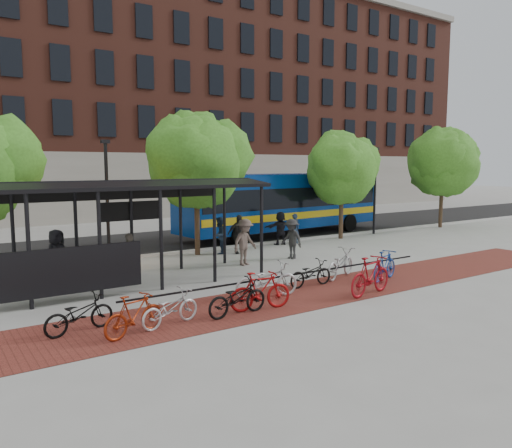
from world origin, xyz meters
TOP-DOWN VIEW (x-y plane):
  - ground at (0.00, 0.00)m, footprint 160.00×160.00m
  - asphalt_street at (0.00, 8.00)m, footprint 160.00×8.00m
  - curb at (0.00, 4.00)m, footprint 160.00×0.25m
  - brick_strip at (-2.00, -5.00)m, footprint 24.00×3.00m
  - bike_rack_rail at (-3.30, -4.10)m, footprint 12.00×0.05m
  - building_brick at (10.00, 26.00)m, footprint 55.00×14.00m
  - bus_shelter at (-8.13, -0.48)m, footprint 10.60×3.07m
  - tree_b at (-2.90, 3.35)m, footprint 5.15×4.20m
  - tree_c at (6.09, 3.35)m, footprint 4.66×3.80m
  - tree_d at (15.10, 3.35)m, footprint 5.39×4.40m
  - lamp_post_left at (-7.00, 3.60)m, footprint 0.35×0.20m
  - lamp_post_right at (9.00, 3.60)m, footprint 0.35×0.20m
  - bus at (4.13, 6.23)m, footprint 13.46×4.03m
  - bike_0 at (-10.41, -4.68)m, footprint 1.87×0.97m
  - bike_1 at (-9.37, -5.66)m, footprint 1.79×0.95m
  - bike_2 at (-8.34, -5.44)m, footprint 1.83×0.99m
  - bike_4 at (-6.46, -5.66)m, footprint 1.93×0.80m
  - bike_5 at (-5.65, -5.60)m, footprint 1.92×0.85m
  - bike_6 at (-4.73, -4.61)m, footprint 2.20×1.07m
  - bike_8 at (-2.67, -4.28)m, footprint 1.73×0.63m
  - bike_9 at (-1.83, -6.20)m, footprint 2.16×0.94m
  - bike_10 at (-0.91, -3.88)m, footprint 2.14×1.40m
  - bike_11 at (0.10, -5.08)m, footprint 1.88×1.05m
  - pedestrian_0 at (-9.61, 1.14)m, footprint 1.09×0.97m
  - pedestrian_1 at (-7.43, -0.01)m, footprint 0.74×0.62m
  - pedestrian_2 at (-2.06, 2.88)m, footprint 1.05×1.03m
  - pedestrian_3 at (-2.53, 0.02)m, footprint 1.37×0.98m
  - pedestrian_4 at (-1.28, 2.47)m, footprint 1.15×0.75m
  - pedestrian_5 at (1.88, 3.45)m, footprint 1.67×0.83m
  - pedestrian_7 at (2.71, 3.35)m, footprint 0.65×0.51m
  - pedestrian_9 at (-0.06, 0.06)m, footprint 0.81×1.22m

SIDE VIEW (x-z plane):
  - ground at x=0.00m, z-range 0.00..0.00m
  - bike_rack_rail at x=-3.30m, z-range -0.47..0.47m
  - brick_strip at x=-2.00m, z-range 0.00..0.01m
  - asphalt_street at x=0.00m, z-range 0.00..0.01m
  - curb at x=0.00m, z-range 0.00..0.12m
  - bike_8 at x=-2.67m, z-range 0.00..0.90m
  - bike_2 at x=-8.34m, z-range 0.00..0.92m
  - bike_0 at x=-10.41m, z-range 0.00..0.94m
  - bike_4 at x=-6.46m, z-range 0.00..0.99m
  - bike_1 at x=-9.37m, z-range 0.00..1.03m
  - bike_10 at x=-0.91m, z-range 0.00..1.06m
  - bike_11 at x=0.10m, z-range 0.00..1.09m
  - bike_6 at x=-4.73m, z-range 0.00..1.11m
  - bike_5 at x=-5.65m, z-range 0.00..1.11m
  - bike_9 at x=-1.83m, z-range 0.00..1.25m
  - pedestrian_7 at x=2.71m, z-range 0.00..1.57m
  - pedestrian_2 at x=-2.06m, z-range 0.00..1.70m
  - pedestrian_1 at x=-7.43m, z-range 0.00..1.72m
  - pedestrian_5 at x=1.88m, z-range 0.00..1.72m
  - pedestrian_9 at x=-0.06m, z-range 0.00..1.76m
  - pedestrian_4 at x=-1.28m, z-range 0.00..1.81m
  - pedestrian_0 at x=-9.61m, z-range 0.00..1.88m
  - pedestrian_3 at x=-2.53m, z-range 0.00..1.91m
  - bus at x=4.13m, z-range 0.27..3.85m
  - lamp_post_left at x=-7.00m, z-range 0.18..5.31m
  - lamp_post_right at x=9.00m, z-range 0.18..5.31m
  - bus_shelter at x=-8.13m, z-range 1.20..4.80m
  - tree_c at x=6.09m, z-range 1.09..7.02m
  - tree_b at x=-2.90m, z-range 1.22..7.69m
  - tree_d at x=15.10m, z-range 1.19..7.74m
  - building_brick at x=10.00m, z-range 0.00..20.00m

